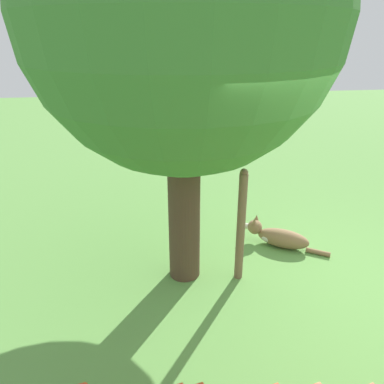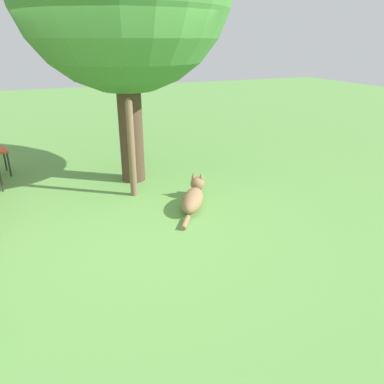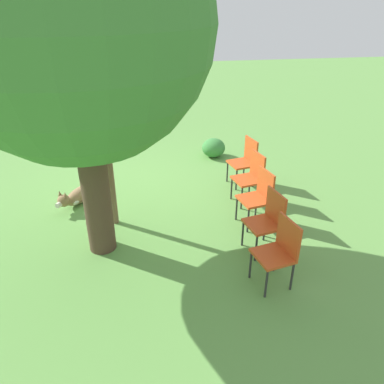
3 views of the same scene
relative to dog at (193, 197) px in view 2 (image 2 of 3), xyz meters
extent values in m
plane|color=#609947|center=(-0.82, 0.04, -0.14)|extent=(30.00, 30.00, 0.00)
cylinder|color=#4C3828|center=(-0.48, 1.39, 0.91)|extent=(0.38, 0.38, 2.10)
ellipsoid|color=olive|center=(-0.04, -0.06, -0.01)|extent=(0.62, 0.75, 0.26)
ellipsoid|color=silver|center=(0.07, 0.10, -0.02)|extent=(0.33, 0.34, 0.16)
sphere|color=olive|center=(0.19, 0.28, 0.08)|extent=(0.29, 0.29, 0.21)
cylinder|color=silver|center=(0.25, 0.38, 0.06)|extent=(0.12, 0.13, 0.09)
cone|color=olive|center=(0.14, 0.31, 0.20)|extent=(0.07, 0.07, 0.09)
cone|color=olive|center=(0.23, 0.25, 0.20)|extent=(0.07, 0.07, 0.09)
cylinder|color=olive|center=(-0.31, -0.47, -0.11)|extent=(0.23, 0.31, 0.07)
cylinder|color=brown|center=(-0.65, 0.74, 0.54)|extent=(0.10, 0.10, 1.37)
sphere|color=brown|center=(-0.65, 0.74, 1.24)|extent=(0.09, 0.09, 0.09)
cylinder|color=#2D2D2D|center=(-2.47, 1.67, 0.06)|extent=(0.03, 0.03, 0.41)
cylinder|color=#2D2D2D|center=(-2.45, 2.73, 0.06)|extent=(0.03, 0.03, 0.41)
cylinder|color=#2D2D2D|center=(-2.37, 2.36, 0.06)|extent=(0.03, 0.03, 0.41)
camera|label=1|loc=(-4.39, 1.85, 2.67)|focal=35.00mm
camera|label=2|loc=(-1.87, -4.38, 2.03)|focal=35.00mm
camera|label=3|loc=(-1.03, 5.94, 3.09)|focal=35.00mm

